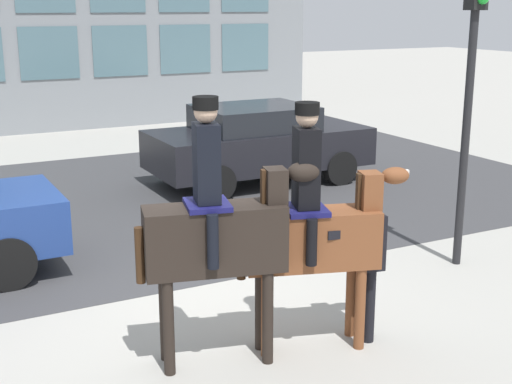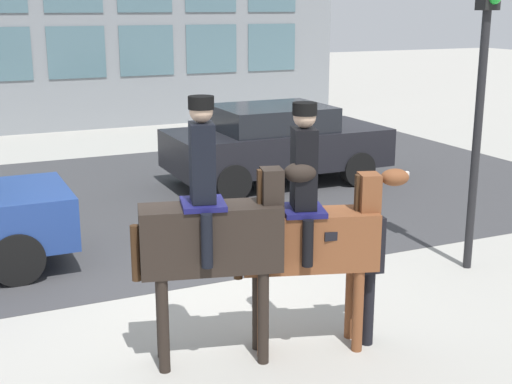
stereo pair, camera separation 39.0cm
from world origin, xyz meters
name	(u,v)px [view 2 (the right image)]	position (x,y,z in m)	size (l,w,h in m)	color
ground_plane	(208,301)	(0.00, 0.00, 0.00)	(80.00, 80.00, 0.00)	#9E9B93
road_surface	(114,204)	(0.00, 4.75, 0.00)	(18.20, 8.50, 0.01)	#38383A
mounted_horse_lead	(214,230)	(-0.44, -1.39, 1.37)	(1.78, 0.75, 2.65)	black
mounted_horse_companion	(312,230)	(0.56, -1.53, 1.27)	(1.72, 0.83, 2.55)	brown
pedestrian_bystander	(366,257)	(1.12, -1.66, 0.94)	(0.88, 0.44, 1.60)	black
street_car_far_lane	(276,142)	(3.34, 5.01, 0.82)	(4.30, 2.06, 1.55)	black
traffic_light	(484,63)	(3.61, -0.39, 2.75)	(0.24, 0.29, 4.11)	black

